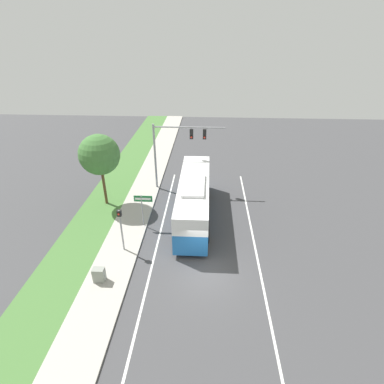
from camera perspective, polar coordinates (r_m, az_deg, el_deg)
ground_plane at (r=20.27m, az=2.54°, el=-15.19°), size 80.00×80.00×0.00m
sidewalk at (r=21.14m, az=-15.04°, el=-13.95°), size 2.80×80.00×0.12m
grass_verge at (r=22.28m, az=-23.10°, el=-13.02°), size 3.60×80.00×0.10m
lane_divider_near at (r=20.57m, az=-7.88°, el=-14.68°), size 0.14×30.00×0.01m
lane_divider_far at (r=20.59m, az=12.97°, el=-15.20°), size 0.14×30.00×0.01m
bus at (r=24.59m, az=0.39°, el=-0.92°), size 2.59×11.01×3.55m
signal_gantry at (r=28.25m, az=-3.13°, el=9.14°), size 6.64×0.41×6.50m
pedestrian_signal at (r=21.17m, az=-13.43°, el=-5.98°), size 0.28×0.34×3.39m
street_sign at (r=23.60m, az=-9.36°, el=-2.29°), size 1.44×0.08×2.86m
utility_cabinet at (r=20.13m, az=-17.29°, el=-14.82°), size 0.72×0.48×0.96m
roadside_tree at (r=26.42m, az=-17.23°, el=6.78°), size 3.44×3.44×6.43m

